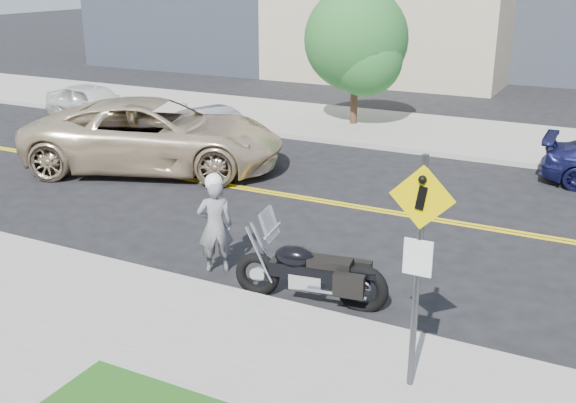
% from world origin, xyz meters
% --- Properties ---
extents(ground_plane, '(120.00, 120.00, 0.00)m').
position_xyz_m(ground_plane, '(0.00, 0.00, 0.00)').
color(ground_plane, black).
rests_on(ground_plane, ground).
extents(sidewalk_near, '(60.00, 5.00, 0.15)m').
position_xyz_m(sidewalk_near, '(0.00, -7.50, 0.07)').
color(sidewalk_near, '#9E9B91').
rests_on(sidewalk_near, ground_plane).
extents(sidewalk_far, '(60.00, 5.00, 0.15)m').
position_xyz_m(sidewalk_far, '(0.00, 7.50, 0.07)').
color(sidewalk_far, '#9E9B91').
rests_on(sidewalk_far, ground_plane).
extents(pedestrian_sign, '(0.78, 0.08, 3.00)m').
position_xyz_m(pedestrian_sign, '(4.20, -6.31, 1.96)').
color(pedestrian_sign, '#4C4C51').
rests_on(pedestrian_sign, sidewalk_near).
extents(motorcyclist, '(0.74, 0.69, 1.81)m').
position_xyz_m(motorcyclist, '(0.01, -4.30, 0.90)').
color(motorcyclist, silver).
rests_on(motorcyclist, ground).
extents(motorcycle, '(2.54, 1.12, 1.50)m').
position_xyz_m(motorcycle, '(2.00, -4.60, 0.75)').
color(motorcycle, black).
rests_on(motorcycle, ground).
extents(suv, '(7.37, 5.24, 1.87)m').
position_xyz_m(suv, '(-4.90, 0.39, 0.93)').
color(suv, beige).
rests_on(suv, ground).
extents(parked_car_white, '(4.08, 2.15, 1.32)m').
position_xyz_m(parked_car_white, '(-10.47, 4.10, 0.66)').
color(parked_car_white, white).
rests_on(parked_car_white, ground).
extents(parked_car_silver, '(3.77, 2.38, 1.17)m').
position_xyz_m(parked_car_silver, '(-4.67, 2.99, 0.59)').
color(parked_car_silver, '#95969C').
rests_on(parked_car_silver, ground).
extents(tree_far_a, '(3.39, 3.39, 4.63)m').
position_xyz_m(tree_far_a, '(-2.08, 7.43, 2.93)').
color(tree_far_a, '#382619').
rests_on(tree_far_a, ground).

